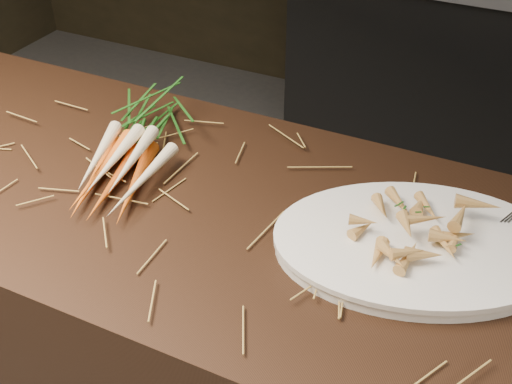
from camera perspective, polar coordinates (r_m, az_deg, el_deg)
main_counter at (r=1.54m, az=-0.55°, el=-15.21°), size 2.40×0.70×0.90m
back_counter at (r=3.00m, az=21.27°, el=9.74°), size 1.82×0.62×0.84m
straw_bedding at (r=1.21m, az=-0.68°, el=-1.64°), size 1.40×0.60×0.02m
root_veg_bunch at (r=1.39m, az=-10.35°, el=5.11°), size 0.26×0.49×0.09m
serving_platter at (r=1.16m, az=14.04°, el=-4.75°), size 0.58×0.49×0.03m
roasted_veg_heap at (r=1.13m, az=14.34°, el=-3.20°), size 0.29×0.25×0.05m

